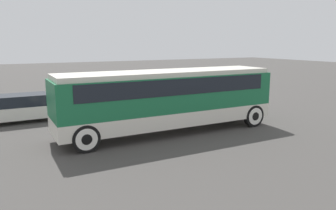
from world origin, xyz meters
The scene contains 4 objects.
ground_plane centered at (0.00, 0.00, 0.00)m, with size 120.00×120.00×0.00m, color #423F3D.
tour_bus centered at (0.10, 0.00, 1.83)m, with size 10.76×2.55×3.01m.
parked_car_near centered at (4.02, 4.62, 0.72)m, with size 4.51×1.81×1.46m.
parked_car_mid centered at (-5.87, 5.80, 0.74)m, with size 4.79×1.96×1.50m.
Camera 1 is at (-7.27, -13.69, 4.33)m, focal length 35.00 mm.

